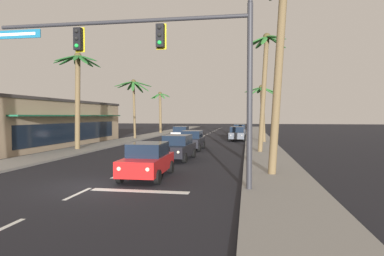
# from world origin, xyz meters

# --- Properties ---
(ground_plane) EXTENTS (220.00, 220.00, 0.00)m
(ground_plane) POSITION_xyz_m (0.00, 0.00, 0.00)
(ground_plane) COLOR black
(sidewalk_right) EXTENTS (3.20, 110.00, 0.14)m
(sidewalk_right) POSITION_xyz_m (7.80, 20.00, 0.07)
(sidewalk_right) COLOR gray
(sidewalk_right) RESTS_ON ground
(sidewalk_left) EXTENTS (3.20, 110.00, 0.14)m
(sidewalk_left) POSITION_xyz_m (-7.80, 20.00, 0.07)
(sidewalk_left) COLOR gray
(sidewalk_left) RESTS_ON ground
(lane_markings) EXTENTS (4.28, 89.03, 0.01)m
(lane_markings) POSITION_xyz_m (0.44, 20.29, 0.00)
(lane_markings) COLOR silver
(lane_markings) RESTS_ON ground
(traffic_signal_mast) EXTENTS (11.23, 0.41, 7.48)m
(traffic_signal_mast) POSITION_xyz_m (3.10, -0.09, 5.41)
(traffic_signal_mast) COLOR #2D2D33
(traffic_signal_mast) RESTS_ON ground
(sedan_lead_at_stop_bar) EXTENTS (2.03, 4.48, 1.68)m
(sedan_lead_at_stop_bar) POSITION_xyz_m (1.65, 2.24, 0.85)
(sedan_lead_at_stop_bar) COLOR red
(sedan_lead_at_stop_bar) RESTS_ON ground
(sedan_third_in_queue) EXTENTS (2.09, 4.50, 1.68)m
(sedan_third_in_queue) POSITION_xyz_m (1.70, 8.87, 0.85)
(sedan_third_in_queue) COLOR black
(sedan_third_in_queue) RESTS_ON ground
(sedan_fifth_in_queue) EXTENTS (1.96, 4.46, 1.68)m
(sedan_fifth_in_queue) POSITION_xyz_m (1.59, 15.50, 0.85)
(sedan_fifth_in_queue) COLOR black
(sedan_fifth_in_queue) RESTS_ON ground
(sedan_oncoming_far) EXTENTS (2.01, 4.48, 1.68)m
(sedan_oncoming_far) POSITION_xyz_m (-1.61, 26.65, 0.85)
(sedan_oncoming_far) COLOR silver
(sedan_oncoming_far) RESTS_ON ground
(sedan_parked_nearest_kerb) EXTENTS (2.05, 4.49, 1.68)m
(sedan_parked_nearest_kerb) POSITION_xyz_m (5.20, 36.89, 0.85)
(sedan_parked_nearest_kerb) COLOR black
(sedan_parked_nearest_kerb) RESTS_ON ground
(sedan_parked_mid_kerb) EXTENTS (1.98, 4.46, 1.68)m
(sedan_parked_mid_kerb) POSITION_xyz_m (5.18, 26.77, 0.85)
(sedan_parked_mid_kerb) COLOR #4C515B
(sedan_parked_mid_kerb) RESTS_ON ground
(palm_left_second) EXTENTS (4.07, 3.99, 8.42)m
(palm_left_second) POSITION_xyz_m (-7.95, 13.30, 5.80)
(palm_left_second) COLOR brown
(palm_left_second) RESTS_ON ground
(palm_left_third) EXTENTS (4.62, 4.57, 7.60)m
(palm_left_third) POSITION_xyz_m (-7.85, 27.12, 5.99)
(palm_left_third) COLOR brown
(palm_left_third) RESTS_ON ground
(palm_left_farthest) EXTENTS (3.58, 3.56, 7.03)m
(palm_left_farthest) POSITION_xyz_m (-8.11, 41.06, 4.78)
(palm_left_farthest) COLOR brown
(palm_left_farthest) RESTS_ON ground
(palm_right_nearest) EXTENTS (3.16, 2.91, 9.74)m
(palm_right_nearest) POSITION_xyz_m (7.95, 3.50, 6.30)
(palm_right_nearest) COLOR brown
(palm_right_nearest) RESTS_ON ground
(palm_right_second) EXTENTS (3.12, 3.38, 9.49)m
(palm_right_second) POSITION_xyz_m (7.76, 13.72, 6.66)
(palm_right_second) COLOR brown
(palm_right_second) RESTS_ON ground
(palm_right_third) EXTENTS (3.99, 4.20, 6.39)m
(palm_right_third) POSITION_xyz_m (8.01, 23.96, 4.45)
(palm_right_third) COLOR brown
(palm_right_third) RESTS_ON ground
(storefront_strip_left) EXTENTS (8.13, 22.39, 4.53)m
(storefront_strip_left) POSITION_xyz_m (-13.83, 17.02, 2.27)
(storefront_strip_left) COLOR tan
(storefront_strip_left) RESTS_ON ground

